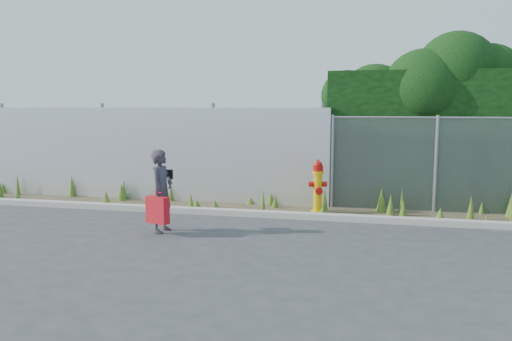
{
  "coord_description": "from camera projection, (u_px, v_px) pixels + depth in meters",
  "views": [
    {
      "loc": [
        1.77,
        -7.92,
        2.25
      ],
      "look_at": [
        -0.3,
        1.4,
        1.0
      ],
      "focal_mm": 35.0,
      "sensor_mm": 36.0,
      "label": 1
    }
  ],
  "objects": [
    {
      "name": "fire_hydrant",
      "position": [
        318.0,
        188.0,
        10.38
      ],
      "size": [
        0.38,
        0.34,
        1.14
      ],
      "rotation": [
        0.0,
        0.0,
        0.27
      ],
      "color": "#E2AF0B",
      "rests_on": "ground"
    },
    {
      "name": "curb",
      "position": [
        275.0,
        214.0,
        10.07
      ],
      "size": [
        16.0,
        0.22,
        0.12
      ],
      "primitive_type": "cube",
      "color": "#B0AA9F",
      "rests_on": "ground"
    },
    {
      "name": "ground",
      "position": [
        255.0,
        241.0,
        8.34
      ],
      "size": [
        80.0,
        80.0,
        0.0
      ],
      "primitive_type": "plane",
      "color": "#3B3B3D",
      "rests_on": "ground"
    },
    {
      "name": "hedge",
      "position": [
        492.0,
        111.0,
        10.98
      ],
      "size": [
        7.49,
        2.09,
        3.88
      ],
      "color": "black",
      "rests_on": "ground"
    },
    {
      "name": "red_tote_bag",
      "position": [
        158.0,
        210.0,
        8.66
      ],
      "size": [
        0.42,
        0.16,
        0.55
      ],
      "rotation": [
        0.0,
        0.0,
        -0.33
      ],
      "color": "red"
    },
    {
      "name": "weed_strip",
      "position": [
        285.0,
        204.0,
        10.71
      ],
      "size": [
        16.0,
        1.29,
        0.54
      ],
      "color": "brown",
      "rests_on": "ground"
    },
    {
      "name": "woman",
      "position": [
        162.0,
        191.0,
        8.84
      ],
      "size": [
        0.41,
        0.57,
        1.48
      ],
      "primitive_type": "imported",
      "rotation": [
        0.0,
        0.0,
        1.47
      ],
      "color": "#0D4D58",
      "rests_on": "ground"
    },
    {
      "name": "corrugated_fence",
      "position": [
        149.0,
        154.0,
        11.8
      ],
      "size": [
        8.5,
        0.21,
        2.3
      ],
      "color": "silver",
      "rests_on": "ground"
    },
    {
      "name": "black_shoulder_bag",
      "position": [
        166.0,
        174.0,
        9.04
      ],
      "size": [
        0.23,
        0.1,
        0.17
      ],
      "rotation": [
        0.0,
        0.0,
        0.22
      ],
      "color": "black"
    },
    {
      "name": "chainlink_fence",
      "position": [
        490.0,
        165.0,
        10.19
      ],
      "size": [
        6.5,
        0.07,
        2.05
      ],
      "color": "gray",
      "rests_on": "ground"
    }
  ]
}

